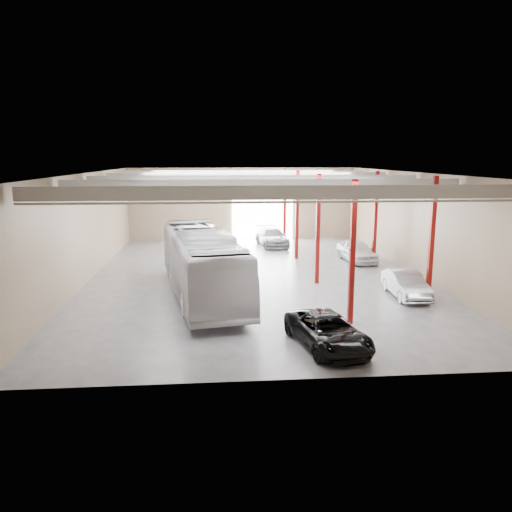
{
  "coord_description": "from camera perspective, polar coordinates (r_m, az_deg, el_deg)",
  "views": [
    {
      "loc": [
        -2.76,
        -32.88,
        8.02
      ],
      "look_at": [
        -0.29,
        -3.74,
        2.2
      ],
      "focal_mm": 35.0,
      "sensor_mm": 36.0,
      "label": 1
    }
  ],
  "objects": [
    {
      "name": "car_right_near",
      "position": [
        30.3,
        16.75,
        -3.09
      ],
      "size": [
        1.76,
        4.69,
        1.53
      ],
      "primitive_type": "imported",
      "rotation": [
        0.0,
        0.0,
        -0.03
      ],
      "color": "#9E9EA2",
      "rests_on": "ground"
    },
    {
      "name": "car_right_far",
      "position": [
        39.62,
        11.45,
        0.59
      ],
      "size": [
        2.44,
        5.11,
        1.69
      ],
      "primitive_type": "imported",
      "rotation": [
        0.0,
        0.0,
        0.09
      ],
      "color": "silver",
      "rests_on": "ground"
    },
    {
      "name": "coach_bus",
      "position": [
        29.16,
        -6.19,
        -0.83
      ],
      "size": [
        5.61,
        14.34,
        3.9
      ],
      "primitive_type": "imported",
      "rotation": [
        0.0,
        0.0,
        0.17
      ],
      "color": "silver",
      "rests_on": "ground"
    },
    {
      "name": "depot_shell",
      "position": [
        33.62,
        0.11,
        6.06
      ],
      "size": [
        22.12,
        32.12,
        7.06
      ],
      "color": "#4D4D52",
      "rests_on": "ground"
    },
    {
      "name": "car_row_a",
      "position": [
        29.16,
        -3.21,
        -3.04
      ],
      "size": [
        2.5,
        5.06,
        1.66
      ],
      "primitive_type": "imported",
      "rotation": [
        0.0,
        0.0,
        -0.12
      ],
      "color": "silver",
      "rests_on": "ground"
    },
    {
      "name": "car_row_c",
      "position": [
        45.76,
        1.82,
        2.19
      ],
      "size": [
        2.94,
        5.84,
        1.63
      ],
      "primitive_type": "imported",
      "rotation": [
        0.0,
        0.0,
        0.12
      ],
      "color": "slate",
      "rests_on": "ground"
    },
    {
      "name": "car_row_b",
      "position": [
        35.15,
        -2.66,
        -0.58
      ],
      "size": [
        2.61,
        5.2,
        1.64
      ],
      "primitive_type": "imported",
      "rotation": [
        0.0,
        0.0,
        -0.18
      ],
      "color": "#AEAEB3",
      "rests_on": "ground"
    },
    {
      "name": "black_sedan",
      "position": [
        21.7,
        8.2,
        -8.52
      ],
      "size": [
        3.4,
        5.54,
        1.43
      ],
      "primitive_type": "imported",
      "rotation": [
        0.0,
        0.0,
        0.21
      ],
      "color": "black",
      "rests_on": "ground"
    }
  ]
}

